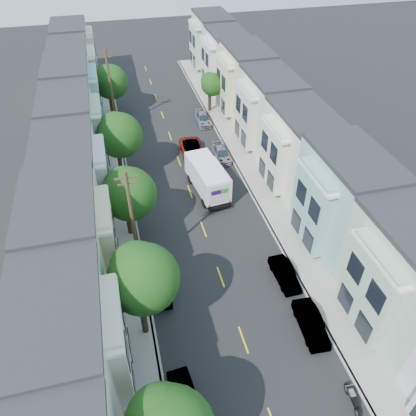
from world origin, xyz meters
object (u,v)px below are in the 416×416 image
parked_right_a (311,324)px  parked_right_b (284,274)px  tree_d (119,136)px  parked_right_c (221,154)px  tree_e (110,82)px  lead_sedan (192,150)px  tree_c (128,194)px  parked_right_d (203,119)px  parked_left_c (161,283)px  tree_b (142,279)px  parked_left_d (141,185)px  parked_left_b (185,400)px  utility_pole_far (111,90)px  motorcycle (352,399)px  tree_far_r (212,85)px  fedex_truck (207,177)px  utility_pole_near (134,227)px

parked_right_a → parked_right_b: parked_right_a is taller
tree_d → parked_right_c: tree_d is taller
tree_e → lead_sedan: size_ratio=1.25×
tree_c → parked_right_d: tree_c is taller
lead_sedan → parked_left_c: 19.98m
tree_b → parked_right_a: bearing=-13.5°
tree_c → lead_sedan: tree_c is taller
parked_left_d → parked_right_c: parked_left_d is taller
tree_b → parked_left_b: size_ratio=2.05×
tree_e → parked_right_d: bearing=-26.6°
tree_b → parked_left_b: bearing=-76.4°
utility_pole_far → parked_right_b: size_ratio=2.60×
parked_left_d → motorcycle: parked_left_d is taller
tree_b → motorcycle: size_ratio=3.64×
utility_pole_far → parked_left_b: utility_pole_far is taller
parked_left_b → parked_right_c: bearing=65.4°
tree_b → motorcycle: (11.43, -8.21, -5.15)m
lead_sedan → tree_c: bearing=-121.4°
tree_b → lead_sedan: 24.31m
parked_right_b → tree_c: bearing=141.3°
parked_left_d → motorcycle: (10.03, -25.33, -0.19)m
tree_far_r → parked_left_d: 20.26m
parked_left_b → parked_right_c: 28.59m
fedex_truck → parked_right_b: 13.48m
tree_far_r → fedex_truck: size_ratio=0.79×
tree_b → parked_left_c: tree_b is taller
parked_right_b → parked_right_a: bearing=-91.3°
tree_b → parked_right_c: (11.20, 21.06, -5.00)m
utility_pole_near → parked_right_c: utility_pole_near is taller
tree_c → lead_sedan: 14.68m
parked_right_d → parked_right_a: bearing=-88.0°
tree_e → tree_b: bearing=-90.0°
tree_d → motorcycle: tree_d is taller
parked_left_c → parked_right_c: parked_left_c is taller
tree_b → tree_c: tree_b is taller
tree_c → parked_left_b: (1.40, -16.51, -3.80)m
parked_left_c → parked_right_d: bearing=75.7°
tree_far_r → lead_sedan: tree_far_r is taller
utility_pole_near → parked_right_b: bearing=-17.3°
tree_b → motorcycle: 14.98m
lead_sedan → parked_left_b: size_ratio=1.39×
tree_far_r → parked_right_d: 4.92m
tree_b → parked_right_d: (11.20, 30.08, -4.99)m
lead_sedan → parked_right_b: 20.50m
tree_e → fedex_truck: 22.16m
parked_right_b → parked_right_c: size_ratio=0.94×
parked_left_b → parked_right_d: bearing=70.2°
fedex_truck → parked_left_d: (-6.66, 1.91, -1.18)m
tree_far_r → tree_e: bearing=169.7°
parked_left_d → parked_right_a: bearing=-67.2°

